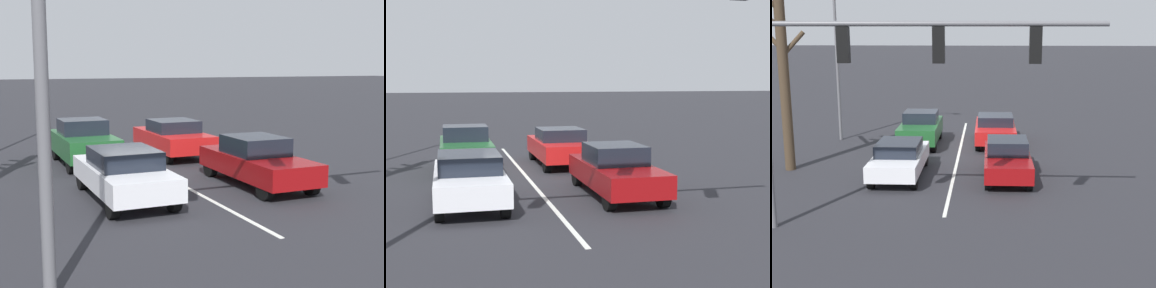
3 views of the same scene
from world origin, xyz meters
The scene contains 7 objects.
ground_plane centered at (0.00, 0.00, 0.00)m, with size 240.00×240.00×0.00m, color #28282D.
lane_stripe_left_divider centered at (0.00, 1.78, 0.01)m, with size 0.12×15.56×0.01m, color silver.
car_white_midlane_front centered at (2.05, 5.18, 0.72)m, with size 1.78×4.39×1.37m.
car_maroon_leftlane_front centered at (-2.03, 5.05, 0.72)m, with size 1.70×4.44×1.44m.
car_red_leftlane_second centered at (-1.64, -0.66, 0.74)m, with size 1.88×4.26×1.42m.
car_darkgreen_midlane_second centered at (1.93, -0.25, 0.82)m, with size 1.77×4.07×1.61m.
traffic_signal_gantry centered at (1.74, 10.54, 4.55)m, with size 9.27×0.37×6.06m.
Camera 1 is at (5.91, 18.46, 3.52)m, focal length 50.00 mm.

